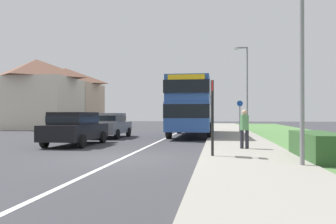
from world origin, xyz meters
TOP-DOWN VIEW (x-y plane):
  - ground_plane at (0.00, 0.00)m, footprint 120.00×120.00m
  - lane_marking_centre at (0.00, 8.00)m, footprint 0.14×60.00m
  - pavement_near_side at (4.20, 6.00)m, footprint 3.20×68.00m
  - grass_verge_seaward at (8.50, 6.00)m, footprint 6.00×68.00m
  - roadside_hedge at (6.30, 0.29)m, footprint 1.10×3.41m
  - double_decker_bus at (1.49, 11.97)m, footprint 2.80×9.57m
  - parked_car_black at (-3.54, 4.32)m, footprint 1.94×4.34m
  - parked_car_grey at (-3.58, 9.50)m, footprint 1.98×4.14m
  - pedestrian_at_stop at (4.23, 2.79)m, footprint 0.34×0.34m
  - bus_stop_sign at (3.00, 0.28)m, footprint 0.09×0.52m
  - cycle_route_sign at (4.87, 15.10)m, footprint 0.44×0.08m
  - street_lamp_near at (5.31, -1.38)m, footprint 1.14×0.20m
  - street_lamp_mid at (5.47, 17.02)m, footprint 1.14×0.20m
  - house_terrace_far_side at (-14.85, 23.76)m, footprint 7.66×12.81m

SIDE VIEW (x-z plane):
  - ground_plane at x=0.00m, z-range 0.00..0.00m
  - lane_marking_centre at x=0.00m, z-range 0.00..0.01m
  - grass_verge_seaward at x=8.50m, z-range 0.00..0.08m
  - pavement_near_side at x=4.20m, z-range 0.00..0.12m
  - roadside_hedge at x=6.30m, z-range 0.00..0.90m
  - parked_car_grey at x=-3.58m, z-range 0.09..1.64m
  - parked_car_black at x=-3.54m, z-range 0.09..1.66m
  - pedestrian_at_stop at x=4.23m, z-range 0.14..1.81m
  - cycle_route_sign at x=4.87m, z-range 0.17..2.69m
  - bus_stop_sign at x=3.00m, z-range 0.24..2.84m
  - double_decker_bus at x=1.49m, z-range 0.29..3.99m
  - house_terrace_far_side at x=-14.85m, z-range 0.00..7.02m
  - street_lamp_mid at x=5.47m, z-range 0.54..7.50m
  - street_lamp_near at x=5.31m, z-range 0.55..7.98m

